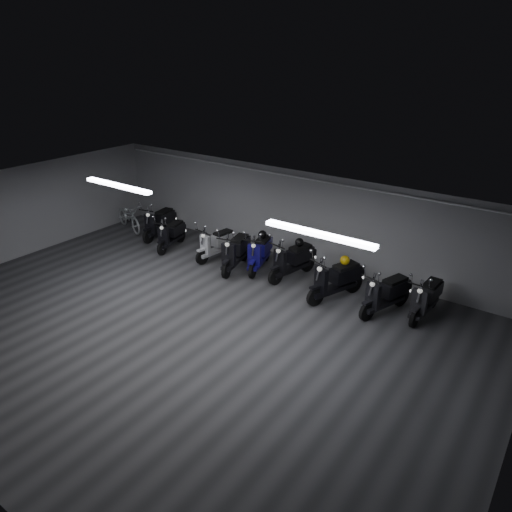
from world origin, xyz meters
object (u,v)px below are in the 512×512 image
Objects in this scene: bicycle at (129,214)px; helmet_1 at (299,242)px; scooter_0 at (159,218)px; scooter_3 at (235,246)px; scooter_1 at (171,230)px; scooter_9 at (427,292)px; helmet_2 at (263,235)px; scooter_4 at (260,247)px; helmet_0 at (345,260)px; scooter_7 at (336,273)px; scooter_5 at (292,254)px; scooter_8 at (386,288)px; scooter_2 at (216,239)px.

bicycle is 6.91m from helmet_1.
scooter_3 is at bearing -17.26° from scooter_0.
scooter_0 reaches higher than scooter_1.
scooter_9 reaches higher than helmet_2.
scooter_4 is at bearing -6.32° from scooter_1.
scooter_3 is at bearing -75.82° from bicycle.
scooter_4 is 2.78m from helmet_0.
bicycle is (-10.60, -0.17, -0.08)m from scooter_9.
scooter_4 reaches higher than helmet_2.
helmet_2 is (-2.73, 0.59, 0.26)m from scooter_7.
scooter_7 is 7.96× the size of helmet_1.
scooter_3 reaches higher than scooter_5.
scooter_3 is (3.74, -0.50, 0.02)m from scooter_0.
helmet_1 is at bearing -0.49° from scooter_4.
scooter_4 is 4.00m from scooter_8.
scooter_3 is 1.07× the size of bicycle.
scooter_9 is (3.77, 0.07, -0.05)m from scooter_5.
helmet_2 is (-4.06, 0.51, 0.30)m from scooter_8.
scooter_8 is 2.92m from helmet_1.
helmet_2 is at bearing -7.49° from scooter_0.
scooter_7 is (3.24, 0.07, 0.01)m from scooter_3.
helmet_1 is at bearing -3.87° from scooter_1.
scooter_7 is at bearing -73.74° from bicycle.
scooter_7 is 7.85× the size of helmet_0.
scooter_8 is 7.50× the size of helmet_1.
helmet_0 is at bearing -11.03° from scooter_0.
scooter_8 is at bearing -12.14° from scooter_1.
helmet_2 is at bearing 23.47° from scooter_2.
scooter_8 is (8.32, -0.35, -0.01)m from scooter_0.
scooter_1 is 3.28m from helmet_2.
bicycle is (-4.21, 0.12, -0.07)m from scooter_2.
scooter_0 is at bearing 142.18° from scooter_1.
scooter_7 is 1.33m from scooter_8.
scooter_7 is 1.09× the size of bicycle.
scooter_1 is 4.38m from scooter_5.
bicycle is (-8.40, 0.31, -0.15)m from scooter_7.
scooter_9 is (6.39, 0.29, 0.02)m from scooter_2.
bicycle reaches higher than helmet_1.
scooter_4 is 0.40m from helmet_2.
scooter_7 is (4.20, -0.18, 0.08)m from scooter_2.
scooter_5 is 3.77m from scooter_9.
scooter_0 is at bearing -177.24° from scooter_2.
scooter_7 is (1.57, -0.40, 0.02)m from scooter_5.
scooter_0 is at bearing -66.63° from bicycle.
scooter_5 is 0.40m from helmet_1.
scooter_5 is at bearing -70.83° from bicycle.
scooter_2 is (1.73, 0.24, 0.02)m from scooter_1.
scooter_8 is 7.40× the size of helmet_0.
scooter_1 is (1.06, -0.48, -0.07)m from scooter_0.
scooter_4 is 1.24m from helmet_1.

